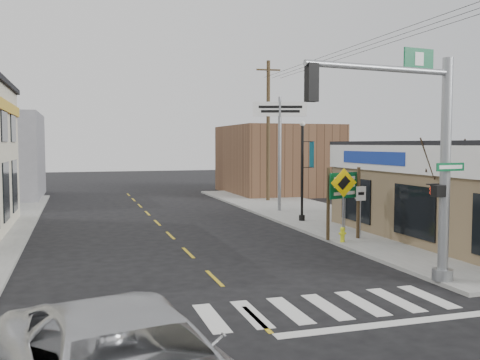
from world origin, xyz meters
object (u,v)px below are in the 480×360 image
object	(u,v)px
lamp_post	(303,163)
dance_center_sign	(280,125)
utility_pole_far	(268,129)
bare_tree	(443,147)
fire_hydrant	(342,234)
traffic_signal_pole	(423,145)
guide_sign	(344,193)

from	to	relation	value
lamp_post	dance_center_sign	world-z (taller)	dance_center_sign
utility_pole_far	bare_tree	bearing A→B (deg)	-83.37
lamp_post	fire_hydrant	bearing A→B (deg)	-97.79
traffic_signal_pole	utility_pole_far	distance (m)	22.61
guide_sign	dance_center_sign	size ratio (longest dim) A/B	0.45
fire_hydrant	traffic_signal_pole	bearing A→B (deg)	-97.90
fire_hydrant	bare_tree	xyz separation A→B (m)	(2.76, -2.52, 3.51)
traffic_signal_pole	bare_tree	distance (m)	5.25
fire_hydrant	lamp_post	bearing A→B (deg)	81.25
fire_hydrant	utility_pole_far	distance (m)	16.87
guide_sign	utility_pole_far	xyz separation A→B (m)	(2.28, 15.42, 3.06)
lamp_post	bare_tree	world-z (taller)	lamp_post
dance_center_sign	bare_tree	distance (m)	13.01
traffic_signal_pole	lamp_post	size ratio (longest dim) A/B	1.29
bare_tree	fire_hydrant	bearing A→B (deg)	137.55
fire_hydrant	lamp_post	size ratio (longest dim) A/B	0.12
traffic_signal_pole	dance_center_sign	bearing A→B (deg)	75.69
dance_center_sign	lamp_post	bearing A→B (deg)	-77.78
fire_hydrant	dance_center_sign	bearing A→B (deg)	82.90
fire_hydrant	utility_pole_far	world-z (taller)	utility_pole_far
dance_center_sign	bare_tree	world-z (taller)	dance_center_sign
traffic_signal_pole	dance_center_sign	size ratio (longest dim) A/B	0.98
guide_sign	fire_hydrant	bearing A→B (deg)	-141.44
traffic_signal_pole	fire_hydrant	size ratio (longest dim) A/B	10.62
bare_tree	utility_pole_far	size ratio (longest dim) A/B	0.50
bare_tree	utility_pole_far	world-z (taller)	utility_pole_far
traffic_signal_pole	guide_sign	size ratio (longest dim) A/B	2.20
lamp_post	dance_center_sign	xyz separation A→B (m)	(0.36, 4.29, 2.10)
utility_pole_far	lamp_post	bearing A→B (deg)	-93.44
guide_sign	bare_tree	distance (m)	4.37
traffic_signal_pole	guide_sign	distance (m)	7.28
guide_sign	bare_tree	bearing A→B (deg)	-72.43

